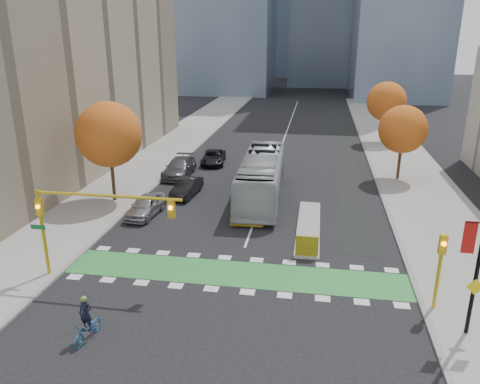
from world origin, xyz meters
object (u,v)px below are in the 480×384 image
(tree_east_near, at_px, (403,129))
(parked_car_a, at_px, (146,206))
(parked_car_d, at_px, (213,157))
(parked_car_b, at_px, (187,187))
(tree_west, at_px, (109,135))
(hazard_board, at_px, (307,246))
(parked_car_c, at_px, (179,168))
(bus, at_px, (261,177))
(tree_east_far, at_px, (387,102))
(cyclist, at_px, (87,325))
(traffic_signal_west, at_px, (84,213))
(traffic_signal_east, at_px, (440,261))

(tree_east_near, distance_m, parked_car_a, 24.26)
(parked_car_d, bearing_deg, parked_car_a, -103.30)
(parked_car_b, relative_size, parked_car_d, 0.89)
(tree_west, bearing_deg, hazard_board, -25.99)
(parked_car_c, bearing_deg, parked_car_d, 64.92)
(parked_car_a, bearing_deg, hazard_board, -18.52)
(bus, distance_m, parked_car_d, 12.10)
(parked_car_c, bearing_deg, hazard_board, -51.27)
(parked_car_b, bearing_deg, parked_car_a, -105.03)
(hazard_board, height_order, parked_car_a, parked_car_a)
(tree_east_far, distance_m, cyclist, 47.43)
(tree_west, xyz_separation_m, parked_car_a, (3.67, -2.59, -4.83))
(tree_west, height_order, tree_east_far, tree_west)
(hazard_board, distance_m, tree_east_near, 19.93)
(tree_west, height_order, traffic_signal_west, tree_west)
(traffic_signal_west, bearing_deg, tree_east_far, 62.05)
(parked_car_a, bearing_deg, traffic_signal_west, -83.30)
(tree_east_near, height_order, parked_car_c, tree_east_near)
(traffic_signal_west, xyz_separation_m, parked_car_c, (-0.86, 20.41, -3.19))
(parked_car_c, relative_size, parked_car_d, 1.15)
(parked_car_a, relative_size, parked_car_d, 0.92)
(tree_east_far, height_order, parked_car_a, tree_east_far)
(cyclist, relative_size, parked_car_a, 0.49)
(parked_car_a, height_order, parked_car_b, parked_car_a)
(tree_east_near, relative_size, traffic_signal_west, 0.83)
(traffic_signal_east, distance_m, parked_car_a, 21.37)
(parked_car_c, bearing_deg, parked_car_a, -87.94)
(bus, height_order, parked_car_c, bus)
(hazard_board, distance_m, parked_car_b, 14.65)
(traffic_signal_east, height_order, parked_car_d, traffic_signal_east)
(tree_east_far, relative_size, traffic_signal_west, 0.90)
(tree_west, height_order, parked_car_a, tree_west)
(traffic_signal_east, bearing_deg, tree_west, 150.93)
(cyclist, bearing_deg, traffic_signal_east, 26.36)
(traffic_signal_west, xyz_separation_m, bus, (7.81, 15.20, -2.15))
(tree_east_near, height_order, parked_car_d, tree_east_near)
(tree_east_near, xyz_separation_m, parked_car_d, (-18.50, 2.90, -4.16))
(parked_car_b, bearing_deg, tree_east_far, 56.24)
(parked_car_b, xyz_separation_m, parked_car_c, (-2.29, 5.49, 0.11))
(tree_west, xyz_separation_m, tree_east_near, (24.00, 10.00, -0.75))
(cyclist, relative_size, parked_car_c, 0.39)
(parked_car_b, bearing_deg, cyclist, -82.13)
(hazard_board, relative_size, tree_east_far, 0.18)
(bus, xyz_separation_m, parked_car_c, (-8.67, 5.21, -1.04))
(parked_car_a, bearing_deg, parked_car_d, 87.64)
(traffic_signal_west, bearing_deg, parked_car_c, 92.42)
(parked_car_a, bearing_deg, bus, 37.12)
(parked_car_c, bearing_deg, tree_west, -112.56)
(tree_west, relative_size, tree_east_far, 1.08)
(parked_car_b, height_order, parked_car_d, parked_car_b)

